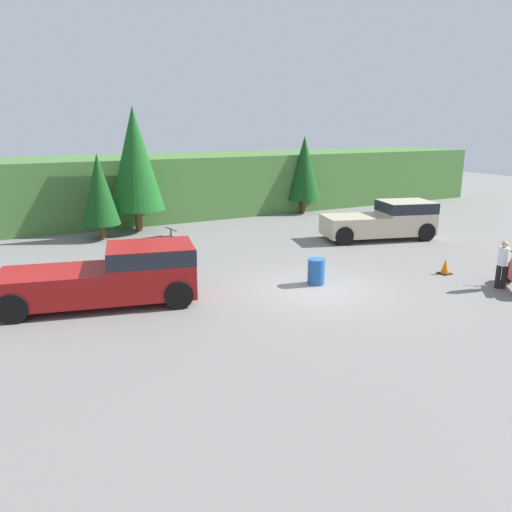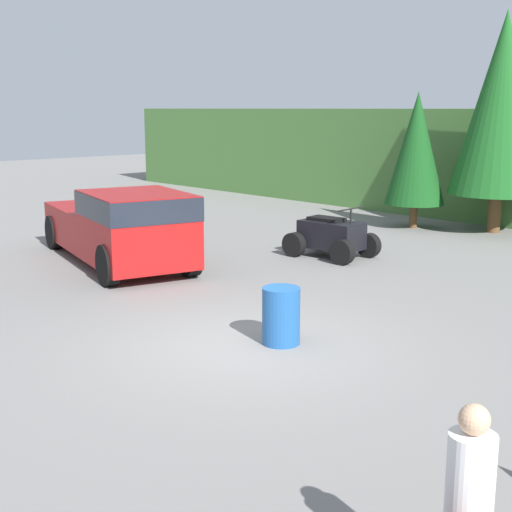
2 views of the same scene
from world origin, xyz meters
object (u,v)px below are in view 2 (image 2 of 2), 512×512
(pickup_truck_red, at_px, (122,225))
(steel_barrel, at_px, (281,316))
(quad_atv, at_px, (331,237))
(rider_person, at_px, (469,505))

(pickup_truck_red, relative_size, steel_barrel, 6.73)
(pickup_truck_red, height_order, quad_atv, pickup_truck_red)
(pickup_truck_red, relative_size, quad_atv, 2.78)
(pickup_truck_red, xyz_separation_m, rider_person, (11.56, -4.46, -0.07))
(pickup_truck_red, relative_size, rider_person, 3.69)
(rider_person, bearing_deg, quad_atv, 87.31)
(pickup_truck_red, distance_m, rider_person, 12.39)
(pickup_truck_red, distance_m, steel_barrel, 6.54)
(pickup_truck_red, bearing_deg, quad_atv, 71.98)
(rider_person, height_order, steel_barrel, rider_person)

